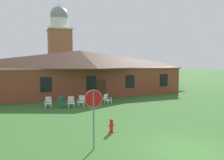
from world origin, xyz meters
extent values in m
plane|color=#336028|center=(0.00, 0.00, 0.00)|extent=(200.00, 200.00, 0.00)
cube|color=brown|center=(0.00, 20.01, 1.60)|extent=(23.65, 10.00, 3.20)
cube|color=#8C6458|center=(0.00, 20.01, 3.28)|extent=(24.12, 10.20, 0.16)
pyramid|color=#382319|center=(0.00, 20.01, 4.45)|extent=(24.60, 10.40, 2.17)
cube|color=black|center=(-4.73, 14.98, 1.76)|extent=(1.10, 0.06, 1.50)
cube|color=black|center=(0.00, 14.98, 1.76)|extent=(1.10, 0.06, 1.50)
cube|color=black|center=(4.73, 14.98, 1.76)|extent=(1.10, 0.06, 1.50)
cube|color=black|center=(9.46, 14.98, 1.76)|extent=(1.10, 0.06, 1.50)
cube|color=#422819|center=(1.11, 14.98, 1.05)|extent=(1.10, 0.06, 2.10)
cube|color=#93563D|center=(0.57, 41.52, 5.55)|extent=(4.80, 4.80, 11.10)
cube|color=silver|center=(0.57, 41.52, 11.28)|extent=(5.18, 5.18, 0.36)
cylinder|color=silver|center=(0.57, 41.52, 12.56)|extent=(3.80, 3.80, 2.20)
sphere|color=gray|center=(0.57, 41.52, 14.34)|extent=(3.88, 3.88, 3.88)
cone|color=gray|center=(0.57, 41.52, 16.68)|extent=(0.24, 0.24, 1.00)
cylinder|color=slate|center=(-3.76, 1.86, 1.33)|extent=(0.07, 0.07, 2.67)
cylinder|color=white|center=(-3.76, 1.88, 2.35)|extent=(0.78, 0.23, 0.81)
cylinder|color=#B71414|center=(-3.77, 1.85, 2.35)|extent=(0.74, 0.22, 0.76)
cube|color=silver|center=(-4.65, 11.61, 0.18)|extent=(0.06, 0.06, 0.36)
cube|color=silver|center=(-5.10, 11.69, 0.18)|extent=(0.06, 0.06, 0.36)
cube|color=silver|center=(-4.57, 12.05, 0.18)|extent=(0.06, 0.06, 0.36)
cube|color=silver|center=(-5.02, 12.13, 0.18)|extent=(0.06, 0.06, 0.36)
cube|color=silver|center=(-4.84, 11.87, 0.39)|extent=(0.62, 0.60, 0.05)
cube|color=silver|center=(-4.78, 12.18, 0.69)|extent=(0.54, 0.28, 0.54)
cube|color=silver|center=(-4.55, 11.80, 0.58)|extent=(0.14, 0.47, 0.03)
cube|color=silver|center=(-4.58, 11.64, 0.47)|extent=(0.05, 0.05, 0.22)
cube|color=silver|center=(-5.12, 11.90, 0.58)|extent=(0.14, 0.47, 0.03)
cube|color=silver|center=(-5.15, 11.74, 0.47)|extent=(0.05, 0.05, 0.22)
cube|color=#28704C|center=(-3.36, 11.43, 0.18)|extent=(0.07, 0.07, 0.36)
cube|color=#28704C|center=(-3.78, 11.24, 0.18)|extent=(0.07, 0.07, 0.36)
cube|color=#28704C|center=(-3.54, 11.83, 0.18)|extent=(0.07, 0.07, 0.36)
cube|color=#28704C|center=(-3.96, 11.64, 0.18)|extent=(0.07, 0.07, 0.36)
cube|color=#28704C|center=(-3.66, 11.54, 0.39)|extent=(0.71, 0.70, 0.05)
cube|color=#28704C|center=(-3.79, 11.82, 0.69)|extent=(0.55, 0.39, 0.54)
cube|color=#28704C|center=(-3.39, 11.64, 0.58)|extent=(0.25, 0.45, 0.03)
cube|color=#28704C|center=(-3.32, 11.49, 0.47)|extent=(0.05, 0.05, 0.22)
cube|color=#28704C|center=(-3.92, 11.40, 0.58)|extent=(0.25, 0.45, 0.03)
cube|color=#28704C|center=(-3.85, 11.25, 0.47)|extent=(0.05, 0.05, 0.22)
cube|color=white|center=(-2.74, 11.05, 0.18)|extent=(0.06, 0.06, 0.36)
cube|color=white|center=(-3.20, 11.11, 0.18)|extent=(0.06, 0.06, 0.36)
cube|color=white|center=(-2.68, 11.49, 0.18)|extent=(0.06, 0.06, 0.36)
cube|color=white|center=(-3.14, 11.55, 0.18)|extent=(0.06, 0.06, 0.36)
cube|color=white|center=(-2.94, 11.30, 0.39)|extent=(0.60, 0.59, 0.05)
cube|color=white|center=(-2.90, 11.61, 0.69)|extent=(0.53, 0.26, 0.54)
cube|color=white|center=(-2.65, 11.24, 0.58)|extent=(0.12, 0.47, 0.03)
cube|color=white|center=(-2.68, 11.08, 0.47)|extent=(0.04, 0.04, 0.22)
cube|color=white|center=(-3.23, 11.32, 0.58)|extent=(0.12, 0.47, 0.03)
cube|color=white|center=(-3.25, 11.16, 0.47)|extent=(0.04, 0.04, 0.22)
cube|color=white|center=(-1.89, 11.20, 0.18)|extent=(0.07, 0.07, 0.36)
cube|color=white|center=(-2.30, 11.40, 0.18)|extent=(0.07, 0.07, 0.36)
cube|color=white|center=(-1.70, 11.60, 0.18)|extent=(0.07, 0.07, 0.36)
cube|color=white|center=(-2.11, 11.80, 0.18)|extent=(0.07, 0.07, 0.36)
cube|color=white|center=(-2.00, 11.50, 0.39)|extent=(0.71, 0.70, 0.05)
cube|color=white|center=(-1.86, 11.78, 0.69)|extent=(0.55, 0.39, 0.54)
cube|color=white|center=(-1.75, 11.36, 0.58)|extent=(0.26, 0.45, 0.03)
cube|color=white|center=(-1.82, 11.21, 0.47)|extent=(0.05, 0.05, 0.22)
cube|color=white|center=(-2.27, 11.61, 0.58)|extent=(0.26, 0.45, 0.03)
cube|color=white|center=(-2.34, 11.46, 0.47)|extent=(0.05, 0.05, 0.22)
cube|color=white|center=(-0.91, 11.63, 0.18)|extent=(0.07, 0.07, 0.36)
cube|color=white|center=(-1.31, 11.87, 0.18)|extent=(0.07, 0.07, 0.36)
cube|color=white|center=(-0.69, 12.01, 0.18)|extent=(0.07, 0.07, 0.36)
cube|color=white|center=(-1.08, 12.25, 0.18)|extent=(0.07, 0.07, 0.36)
cube|color=white|center=(-1.00, 11.94, 0.39)|extent=(0.73, 0.72, 0.05)
cube|color=white|center=(-0.84, 12.21, 0.69)|extent=(0.54, 0.43, 0.54)
cube|color=white|center=(-0.76, 11.77, 0.58)|extent=(0.29, 0.43, 0.03)
cube|color=white|center=(-0.84, 11.64, 0.47)|extent=(0.05, 0.05, 0.22)
cube|color=white|center=(-1.26, 12.07, 0.58)|extent=(0.29, 0.43, 0.03)
cube|color=white|center=(-1.34, 11.93, 0.47)|extent=(0.05, 0.05, 0.22)
cube|color=white|center=(-0.12, 11.56, 0.18)|extent=(0.06, 0.06, 0.36)
cube|color=white|center=(-0.57, 11.65, 0.18)|extent=(0.06, 0.06, 0.36)
cube|color=white|center=(-0.03, 11.99, 0.18)|extent=(0.06, 0.06, 0.36)
cube|color=white|center=(-0.48, 12.08, 0.18)|extent=(0.06, 0.06, 0.36)
cube|color=white|center=(-0.30, 11.82, 0.39)|extent=(0.63, 0.62, 0.05)
cube|color=white|center=(-0.24, 12.13, 0.69)|extent=(0.54, 0.29, 0.54)
cube|color=white|center=(-0.02, 11.74, 0.58)|extent=(0.15, 0.47, 0.03)
cube|color=white|center=(-0.05, 11.59, 0.47)|extent=(0.05, 0.05, 0.22)
cube|color=white|center=(-0.58, 11.86, 0.58)|extent=(0.15, 0.47, 0.03)
cube|color=white|center=(-0.62, 11.70, 0.47)|extent=(0.05, 0.05, 0.22)
cube|color=white|center=(0.91, 11.40, 0.18)|extent=(0.07, 0.07, 0.36)
cube|color=white|center=(0.49, 11.21, 0.18)|extent=(0.07, 0.07, 0.36)
cube|color=white|center=(0.72, 11.80, 0.18)|extent=(0.07, 0.07, 0.36)
cube|color=white|center=(0.30, 11.61, 0.18)|extent=(0.07, 0.07, 0.36)
cube|color=white|center=(0.61, 11.51, 0.39)|extent=(0.71, 0.70, 0.05)
cube|color=white|center=(0.48, 11.79, 0.69)|extent=(0.55, 0.39, 0.54)
cube|color=white|center=(0.88, 11.61, 0.58)|extent=(0.25, 0.45, 0.03)
cube|color=white|center=(0.94, 11.46, 0.47)|extent=(0.05, 0.05, 0.22)
cube|color=white|center=(0.35, 11.37, 0.58)|extent=(0.25, 0.45, 0.03)
cube|color=white|center=(0.42, 11.22, 0.47)|extent=(0.05, 0.05, 0.22)
cylinder|color=red|center=(-2.14, 3.74, 0.04)|extent=(0.28, 0.28, 0.08)
cylinder|color=red|center=(-2.14, 3.74, 0.36)|extent=(0.20, 0.20, 0.55)
sphere|color=red|center=(-2.14, 3.74, 0.69)|extent=(0.20, 0.20, 0.20)
cylinder|color=red|center=(-2.27, 3.74, 0.41)|extent=(0.10, 0.08, 0.08)
cylinder|color=red|center=(-2.01, 3.74, 0.41)|extent=(0.10, 0.08, 0.08)
camera|label=1|loc=(-6.52, -7.18, 3.97)|focal=34.03mm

